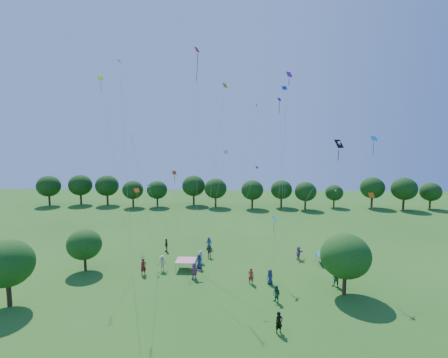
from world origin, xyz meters
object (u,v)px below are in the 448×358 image
at_px(near_tree_west, 7,263).
at_px(man_in_black, 279,323).
at_px(near_tree_east, 346,256).
at_px(pirate_kite, 337,148).
at_px(red_high_kite, 197,92).
at_px(tent_red_stripe, 186,260).
at_px(tent_blue, 326,255).
at_px(near_tree_north, 84,244).

bearing_deg(near_tree_west, man_in_black, -7.96).
xyz_separation_m(near_tree_west, near_tree_east, (30.71, 3.79, -0.16)).
height_order(near_tree_west, pirate_kite, pirate_kite).
bearing_deg(red_high_kite, tent_red_stripe, -134.41).
distance_m(near_tree_west, tent_blue, 33.50).
bearing_deg(near_tree_west, tent_red_stripe, 33.53).
relative_size(near_tree_west, near_tree_north, 1.27).
bearing_deg(tent_red_stripe, near_tree_north, -175.05).
bearing_deg(man_in_black, tent_red_stripe, 101.37).
bearing_deg(tent_blue, near_tree_west, -158.49).
xyz_separation_m(near_tree_north, tent_blue, (27.97, 3.64, -2.03)).
relative_size(near_tree_west, tent_blue, 2.77).
xyz_separation_m(near_tree_east, red_high_kite, (-14.97, 7.11, 16.36)).
relative_size(man_in_black, red_high_kite, 0.07).
xyz_separation_m(near_tree_west, near_tree_north, (3.08, 8.59, -0.91)).
bearing_deg(near_tree_west, near_tree_north, 70.27).
height_order(near_tree_west, man_in_black, near_tree_west).
bearing_deg(tent_blue, tent_red_stripe, -170.90).
height_order(near_tree_north, near_tree_east, near_tree_east).
height_order(near_tree_north, red_high_kite, red_high_kite).
height_order(near_tree_east, pirate_kite, pirate_kite).
bearing_deg(pirate_kite, near_tree_north, -179.07).
bearing_deg(pirate_kite, near_tree_west, -163.70).
xyz_separation_m(near_tree_east, pirate_kite, (0.21, 5.25, 10.16)).
distance_m(near_tree_east, pirate_kite, 11.43).
bearing_deg(near_tree_east, near_tree_north, 170.15).
relative_size(near_tree_north, tent_red_stripe, 2.18).
distance_m(near_tree_west, near_tree_north, 9.17).
distance_m(near_tree_west, red_high_kite, 25.08).
height_order(near_tree_east, red_high_kite, red_high_kite).
bearing_deg(near_tree_west, pirate_kite, 16.30).
distance_m(man_in_black, red_high_kite, 25.25).
xyz_separation_m(tent_blue, red_high_kite, (-15.30, -1.34, 19.14)).
relative_size(near_tree_east, man_in_black, 3.46).
distance_m(near_tree_north, pirate_kite, 29.90).
distance_m(near_tree_north, tent_blue, 28.28).
relative_size(tent_blue, red_high_kite, 0.09).
relative_size(near_tree_east, tent_blue, 2.71).
bearing_deg(near_tree_north, pirate_kite, 0.93).
distance_m(tent_red_stripe, red_high_kite, 19.23).
relative_size(near_tree_north, man_in_black, 2.79).
bearing_deg(near_tree_north, near_tree_east, -9.85).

